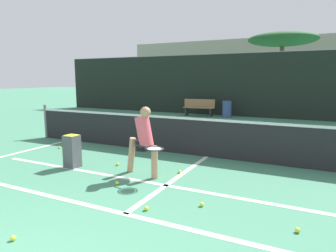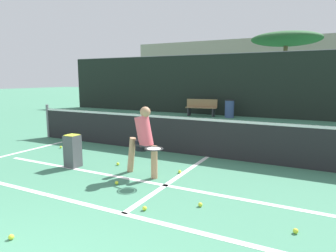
# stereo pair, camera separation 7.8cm
# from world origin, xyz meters

# --- Properties ---
(court_baseline_near) EXTENTS (11.00, 0.10, 0.01)m
(court_baseline_near) POSITION_xyz_m (0.00, 2.48, 0.00)
(court_baseline_near) COLOR white
(court_baseline_near) RESTS_ON ground
(court_service_line) EXTENTS (8.25, 0.10, 0.01)m
(court_service_line) POSITION_xyz_m (0.00, 3.76, 0.00)
(court_service_line) COLOR white
(court_service_line) RESTS_ON ground
(court_center_mark) EXTENTS (0.10, 3.53, 0.01)m
(court_center_mark) POSITION_xyz_m (0.00, 4.24, 0.00)
(court_center_mark) COLOR white
(court_center_mark) RESTS_ON ground
(court_sideline_left) EXTENTS (0.10, 4.53, 0.01)m
(court_sideline_left) POSITION_xyz_m (-4.51, 4.24, 0.00)
(court_sideline_left) COLOR white
(court_sideline_left) RESTS_ON ground
(net) EXTENTS (11.09, 0.09, 1.07)m
(net) POSITION_xyz_m (0.00, 6.00, 0.51)
(net) COLOR slate
(net) RESTS_ON ground
(fence_back) EXTENTS (24.00, 0.06, 3.16)m
(fence_back) POSITION_xyz_m (0.00, 14.31, 1.57)
(fence_back) COLOR black
(fence_back) RESTS_ON ground
(player_practicing) EXTENTS (1.07, 0.67, 1.38)m
(player_practicing) POSITION_xyz_m (-0.64, 4.07, 0.75)
(player_practicing) COLOR tan
(player_practicing) RESTS_ON ground
(tennis_ball_scattered_0) EXTENTS (0.07, 0.07, 0.07)m
(tennis_ball_scattered_0) POSITION_xyz_m (-3.92, 5.02, 0.03)
(tennis_ball_scattered_0) COLOR #D1E033
(tennis_ball_scattered_0) RESTS_ON ground
(tennis_ball_scattered_3) EXTENTS (0.07, 0.07, 0.07)m
(tennis_ball_scattered_3) POSITION_xyz_m (-0.79, 1.30, 0.03)
(tennis_ball_scattered_3) COLOR #D1E033
(tennis_ball_scattered_3) RESTS_ON ground
(tennis_ball_scattered_4) EXTENTS (0.07, 0.07, 0.07)m
(tennis_ball_scattered_4) POSITION_xyz_m (-0.07, 4.52, 0.03)
(tennis_ball_scattered_4) COLOR #D1E033
(tennis_ball_scattered_4) RESTS_ON ground
(tennis_ball_scattered_5) EXTENTS (0.07, 0.07, 0.07)m
(tennis_ball_scattered_5) POSITION_xyz_m (-0.81, 3.40, 0.03)
(tennis_ball_scattered_5) COLOR #D1E033
(tennis_ball_scattered_5) RESTS_ON ground
(tennis_ball_scattered_6) EXTENTS (0.07, 0.07, 0.07)m
(tennis_ball_scattered_6) POSITION_xyz_m (0.89, 3.21, 0.03)
(tennis_ball_scattered_6) COLOR #D1E033
(tennis_ball_scattered_6) RESTS_ON ground
(tennis_ball_scattered_8) EXTENTS (0.07, 0.07, 0.07)m
(tennis_ball_scattered_8) POSITION_xyz_m (-1.52, 4.40, 0.03)
(tennis_ball_scattered_8) COLOR #D1E033
(tennis_ball_scattered_8) RESTS_ON ground
(tennis_ball_scattered_9) EXTENTS (0.07, 0.07, 0.07)m
(tennis_ball_scattered_9) POSITION_xyz_m (2.22, 3.01, 0.03)
(tennis_ball_scattered_9) COLOR #D1E033
(tennis_ball_scattered_9) RESTS_ON ground
(tennis_ball_scattered_10) EXTENTS (0.07, 0.07, 0.07)m
(tennis_ball_scattered_10) POSITION_xyz_m (0.21, 2.71, 0.03)
(tennis_ball_scattered_10) COLOR #D1E033
(tennis_ball_scattered_10) RESTS_ON ground
(ball_hopper) EXTENTS (0.28, 0.28, 0.71)m
(ball_hopper) POSITION_xyz_m (-2.32, 3.87, 0.37)
(ball_hopper) COLOR #4C4C51
(ball_hopper) RESTS_ON ground
(courtside_bench) EXTENTS (1.61, 0.61, 0.86)m
(courtside_bench) POSITION_xyz_m (-3.02, 13.48, 0.47)
(courtside_bench) COLOR olive
(courtside_bench) RESTS_ON ground
(trash_bin) EXTENTS (0.47, 0.47, 0.88)m
(trash_bin) POSITION_xyz_m (-1.59, 13.57, 0.44)
(trash_bin) COLOR #384C7F
(trash_bin) RESTS_ON ground
(parked_car) EXTENTS (1.87, 4.07, 1.37)m
(parked_car) POSITION_xyz_m (-1.62, 16.98, 0.58)
(parked_car) COLOR silver
(parked_car) RESTS_ON ground
(tree_west) EXTENTS (3.00, 3.00, 3.52)m
(tree_west) POSITION_xyz_m (-6.74, 21.47, 3.03)
(tree_west) COLOR brown
(tree_west) RESTS_ON ground
(tree_mid) EXTENTS (4.59, 4.59, 4.98)m
(tree_mid) POSITION_xyz_m (-0.03, 21.38, 4.49)
(tree_mid) COLOR brown
(tree_mid) RESTS_ON ground
(building_far) EXTENTS (36.00, 2.40, 6.03)m
(building_far) POSITION_xyz_m (0.00, 32.68, 3.02)
(building_far) COLOR gray
(building_far) RESTS_ON ground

